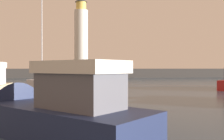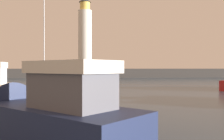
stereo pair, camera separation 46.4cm
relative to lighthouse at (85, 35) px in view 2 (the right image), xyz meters
The scene contains 5 objects.
ground_plane 35.97m from the lighthouse, 83.82° to the right, with size 220.00×220.00×0.00m, color #384C60.
breakwater 10.69m from the lighthouse, ahead, with size 72.35×6.79×2.36m, color #423F3D.
lighthouse is the anchor object (origin of this frame).
motorboat_2 59.68m from the lighthouse, 91.53° to the right, with size 7.88×7.90×3.36m.
sailboat_moored 37.60m from the lighthouse, 97.31° to the right, with size 5.47×7.60×12.46m.
Camera 2 is at (-3.26, -1.04, 2.50)m, focal length 41.86 mm.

